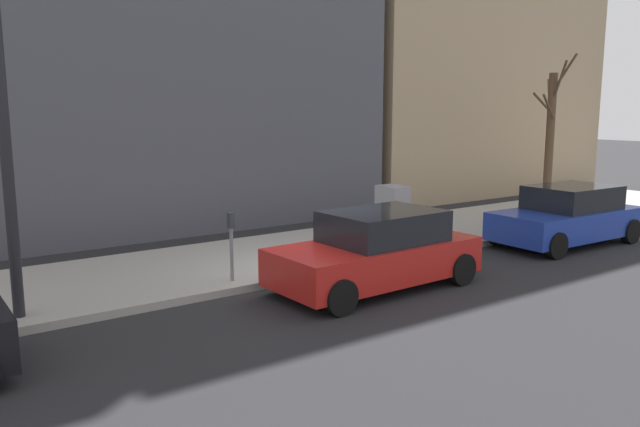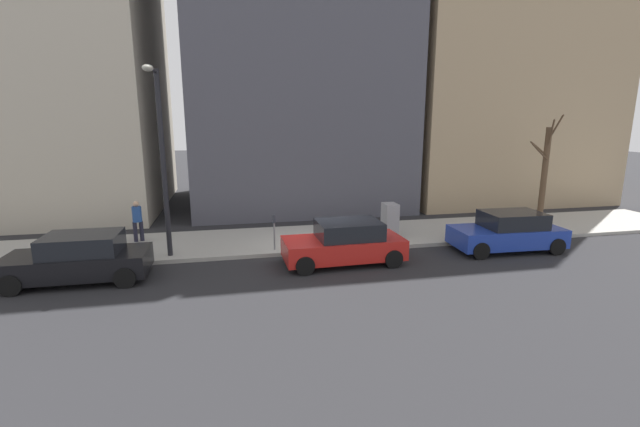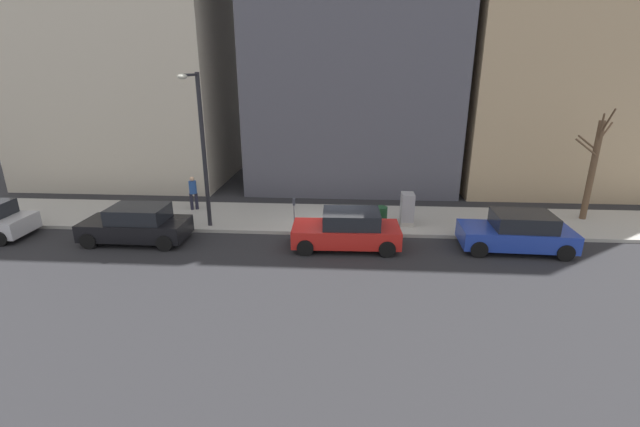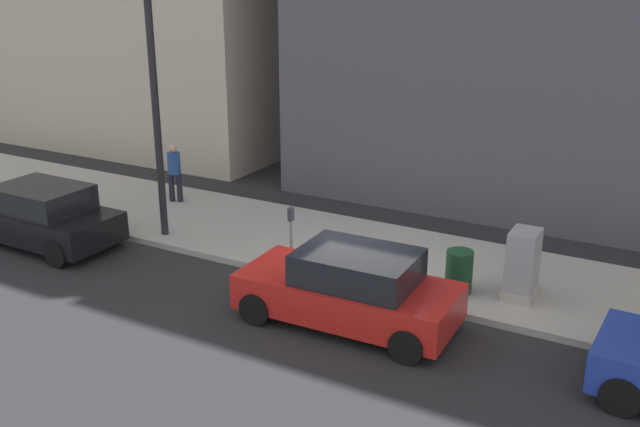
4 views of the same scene
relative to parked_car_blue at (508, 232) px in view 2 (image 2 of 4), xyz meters
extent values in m
plane|color=#232326|center=(1.01, 7.13, -0.74)|extent=(120.00, 120.00, 0.00)
cube|color=#9E9B93|center=(3.01, 7.13, -0.66)|extent=(4.00, 36.00, 0.15)
cube|color=#1E389E|center=(0.00, 0.05, -0.17)|extent=(1.95, 4.26, 0.70)
cube|color=black|center=(-0.01, -0.15, 0.48)|extent=(1.68, 2.26, 0.60)
cylinder|color=black|center=(-0.79, 1.63, -0.42)|extent=(0.24, 0.65, 0.64)
cylinder|color=black|center=(0.91, 1.57, -0.42)|extent=(0.24, 0.65, 0.64)
cylinder|color=black|center=(-0.90, -1.46, -0.42)|extent=(0.24, 0.65, 0.64)
cylinder|color=black|center=(0.79, -1.53, -0.42)|extent=(0.24, 0.65, 0.64)
cube|color=red|center=(-0.18, 6.66, -0.17)|extent=(1.91, 4.24, 0.70)
cube|color=black|center=(-0.17, 6.46, 0.48)|extent=(1.66, 2.24, 0.60)
cylinder|color=black|center=(-1.07, 8.19, -0.42)|extent=(0.24, 0.65, 0.64)
cylinder|color=black|center=(0.63, 8.23, -0.42)|extent=(0.24, 0.65, 0.64)
cylinder|color=black|center=(-0.99, 5.09, -0.42)|extent=(0.24, 0.65, 0.64)
cylinder|color=black|center=(0.71, 5.13, -0.42)|extent=(0.24, 0.65, 0.64)
cube|color=black|center=(-0.14, 15.25, -0.17)|extent=(1.82, 4.21, 0.70)
cube|color=black|center=(-0.14, 15.05, 0.48)|extent=(1.61, 2.21, 0.60)
cylinder|color=black|center=(-0.98, 16.81, -0.42)|extent=(0.22, 0.64, 0.64)
cylinder|color=black|center=(0.72, 16.80, -0.42)|extent=(0.22, 0.64, 0.64)
cylinder|color=black|center=(-1.00, 13.71, -0.42)|extent=(0.22, 0.64, 0.64)
cylinder|color=black|center=(0.70, 13.70, -0.42)|extent=(0.22, 0.64, 0.64)
cylinder|color=slate|center=(1.46, 8.92, -0.06)|extent=(0.07, 0.07, 1.05)
cube|color=#2D333D|center=(1.46, 8.92, 0.61)|extent=(0.14, 0.10, 0.30)
cube|color=#A8A399|center=(2.31, 3.97, -0.50)|extent=(0.83, 0.61, 0.18)
cube|color=#939399|center=(2.31, 3.97, 0.22)|extent=(0.75, 0.55, 1.25)
cylinder|color=black|center=(1.56, 12.72, 2.66)|extent=(0.18, 0.18, 6.50)
cylinder|color=black|center=(0.76, 12.72, 5.81)|extent=(1.60, 0.10, 0.10)
ellipsoid|color=beige|center=(-0.04, 12.72, 5.76)|extent=(0.56, 0.32, 0.20)
cylinder|color=brown|center=(3.61, -4.34, 1.66)|extent=(0.28, 0.28, 4.50)
cylinder|color=brown|center=(3.25, -4.15, 3.61)|extent=(0.78, 0.47, 1.36)
cylinder|color=brown|center=(3.70, -3.93, 2.93)|extent=(0.22, 0.87, 0.70)
cylinder|color=brown|center=(3.19, -4.31, 3.89)|extent=(0.90, 0.13, 1.22)
cylinder|color=brown|center=(4.04, -4.76, 3.29)|extent=(0.82, 0.97, 0.98)
cylinder|color=brown|center=(3.31, -3.74, 2.77)|extent=(0.52, 1.29, 0.89)
cylinder|color=#14381E|center=(1.91, 5.15, -0.14)|extent=(0.56, 0.56, 0.90)
cylinder|color=#1E1E2D|center=(3.81, 14.08, -0.18)|extent=(0.16, 0.16, 0.82)
cylinder|color=#1E1E2D|center=(3.72, 14.31, -0.18)|extent=(0.16, 0.16, 0.82)
cylinder|color=#23478C|center=(3.76, 14.20, 0.54)|extent=(0.36, 0.36, 0.62)
sphere|color=tan|center=(3.76, 14.20, 0.96)|extent=(0.22, 0.22, 0.22)
cube|color=#BCB29E|center=(12.47, 20.25, 9.73)|extent=(11.92, 11.92, 20.92)
camera|label=1|loc=(-9.14, 14.39, 2.74)|focal=35.00mm
camera|label=2|loc=(-14.17, 10.46, 4.25)|focal=24.00mm
camera|label=3|loc=(-15.98, 6.62, 6.01)|focal=24.00mm
camera|label=4|loc=(-11.24, 1.10, 5.81)|focal=40.00mm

